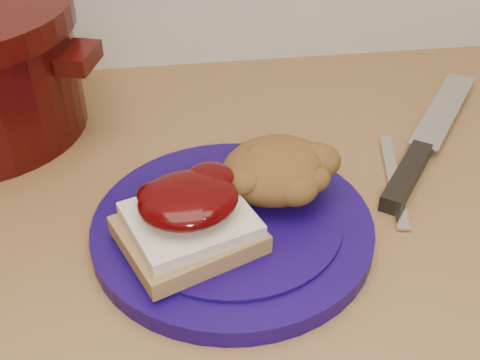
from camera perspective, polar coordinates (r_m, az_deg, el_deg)
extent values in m
cylinder|color=#120549|center=(0.58, -0.71, -4.53)|extent=(0.33, 0.33, 0.02)
cube|color=olive|center=(0.54, -4.91, -5.17)|extent=(0.14, 0.14, 0.02)
cube|color=beige|center=(0.53, -4.77, -3.76)|extent=(0.13, 0.12, 0.01)
ellipsoid|color=#310102|center=(0.52, -4.93, -1.86)|extent=(0.11, 0.10, 0.03)
ellipsoid|color=brown|center=(0.58, 3.44, 0.96)|extent=(0.13, 0.12, 0.05)
cube|color=black|center=(0.67, 15.52, 0.37)|extent=(0.09, 0.11, 0.02)
cube|color=silver|center=(0.80, 18.77, 6.41)|extent=(0.15, 0.18, 0.00)
cube|color=silver|center=(0.67, 14.33, 0.15)|extent=(0.05, 0.17, 0.00)
cube|color=black|center=(0.70, -15.04, 11.15)|extent=(0.05, 0.07, 0.02)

